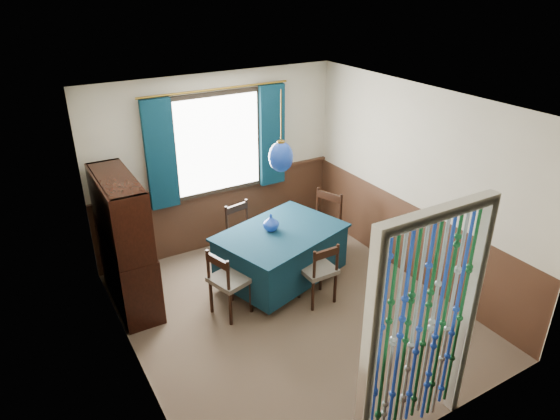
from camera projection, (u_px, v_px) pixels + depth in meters
floor at (292, 313)px, 5.93m from camera, size 4.00×4.00×0.00m
ceiling at (295, 104)px, 4.85m from camera, size 4.00×4.00×0.00m
wall_back at (217, 164)px, 6.94m from camera, size 3.60×0.00×3.60m
wall_front at (430, 320)px, 3.83m from camera, size 3.60×0.00×3.60m
wall_left at (126, 264)px, 4.56m from camera, size 0.00×4.00×4.00m
wall_right at (416, 186)px, 6.21m from camera, size 0.00×4.00×4.00m
wainscot_back at (221, 212)px, 7.25m from camera, size 3.60×0.00×3.60m
wainscot_front at (417, 391)px, 4.17m from camera, size 3.60×0.00×3.60m
wainscot_left at (138, 329)px, 4.90m from camera, size 0.00×4.00×4.00m
wainscot_right at (408, 239)px, 6.53m from camera, size 0.00×4.00×4.00m
window at (218, 144)px, 6.77m from camera, size 1.32×0.12×1.42m
doorway at (421, 336)px, 3.96m from camera, size 1.16×0.12×2.18m
dining_table at (281, 253)px, 6.36m from camera, size 1.77×1.45×0.74m
chair_near at (319, 271)px, 5.96m from camera, size 0.40×0.39×0.82m
chair_far at (244, 233)px, 6.79m from camera, size 0.49×0.48×0.85m
chair_left at (228, 281)px, 5.74m from camera, size 0.51×0.52×0.85m
chair_right at (322, 223)px, 6.96m from camera, size 0.58×0.59×0.93m
sideboard at (127, 261)px, 5.90m from camera, size 0.45×1.26×1.64m
pendant_lamp at (281, 157)px, 5.80m from camera, size 0.29×0.29×0.96m
vase_table at (271, 223)px, 6.21m from camera, size 0.24×0.24×0.19m
bowl_shelf at (131, 224)px, 5.51m from camera, size 0.24×0.24×0.05m
vase_sideboard at (121, 224)px, 6.01m from camera, size 0.21×0.21×0.21m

